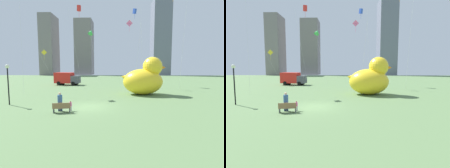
% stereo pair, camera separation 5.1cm
% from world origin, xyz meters
% --- Properties ---
extents(ground_plane, '(140.00, 140.00, 0.00)m').
position_xyz_m(ground_plane, '(0.00, 0.00, 0.00)').
color(ground_plane, '#597849').
extents(park_bench, '(1.59, 0.74, 0.90)m').
position_xyz_m(park_bench, '(-2.01, -2.26, 0.47)').
color(park_bench, olive).
rests_on(park_bench, ground).
extents(person_adult, '(0.42, 0.42, 1.74)m').
position_xyz_m(person_adult, '(-2.33, -1.69, 0.96)').
color(person_adult, '#38476B').
rests_on(person_adult, ground).
extents(person_child, '(0.23, 0.23, 0.93)m').
position_xyz_m(person_child, '(-1.39, -1.62, 0.52)').
color(person_child, silver).
rests_on(person_child, ground).
extents(giant_inflatable_duck, '(6.69, 4.29, 5.55)m').
position_xyz_m(giant_inflatable_duck, '(6.89, 8.13, 2.36)').
color(giant_inflatable_duck, yellow).
rests_on(giant_inflatable_duck, ground).
extents(lamppost, '(0.39, 0.39, 4.30)m').
position_xyz_m(lamppost, '(-8.65, 0.65, 3.06)').
color(lamppost, black).
rests_on(lamppost, ground).
extents(box_truck, '(5.88, 3.09, 2.85)m').
position_xyz_m(box_truck, '(-8.73, 21.28, 1.44)').
color(box_truck, red).
rests_on(box_truck, ground).
extents(city_skyline, '(68.00, 16.35, 39.28)m').
position_xyz_m(city_skyline, '(-3.72, 76.41, 17.19)').
color(city_skyline, gray).
rests_on(city_skyline, ground).
extents(kite_green, '(2.94, 3.08, 12.87)m').
position_xyz_m(kite_green, '(-3.22, 22.40, 12.08)').
color(kite_green, silver).
rests_on(kite_green, ground).
extents(kite_pink, '(2.76, 3.54, 13.40)m').
position_xyz_m(kite_pink, '(5.44, 17.66, 12.12)').
color(kite_pink, silver).
rests_on(kite_pink, ground).
extents(kite_red, '(2.85, 2.44, 16.24)m').
position_xyz_m(kite_red, '(-4.71, 17.21, 15.49)').
color(kite_red, silver).
rests_on(kite_red, ground).
extents(kite_blue, '(2.74, 3.38, 17.56)m').
position_xyz_m(kite_blue, '(6.86, 23.31, 16.77)').
color(kite_blue, silver).
rests_on(kite_blue, ground).
extents(kite_yellow, '(3.28, 2.75, 8.12)m').
position_xyz_m(kite_yellow, '(-13.90, 21.60, 7.20)').
color(kite_yellow, silver).
rests_on(kite_yellow, ground).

